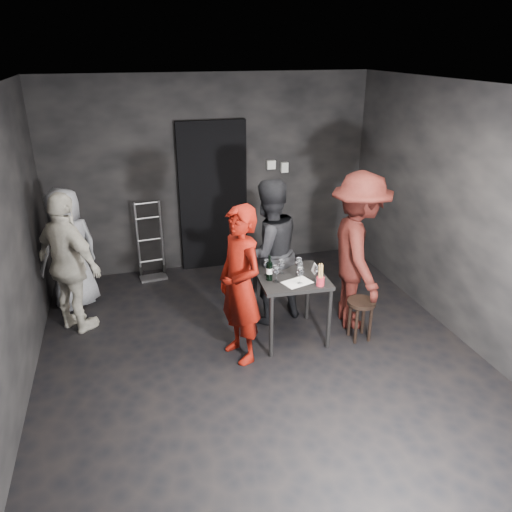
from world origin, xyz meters
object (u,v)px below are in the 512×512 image
object	(u,v)px
bystander_grey	(69,249)
man_maroon	(359,237)
wine_bottle	(269,271)
hand_truck	(152,263)
tasting_table	(291,284)
bystander_cream	(68,259)
breadstick_cup	(321,275)
server_red	(240,278)
stool	(361,309)
woman_black	(268,243)

from	to	relation	value
bystander_grey	man_maroon	bearing A→B (deg)	124.09
wine_bottle	bystander_grey	bearing A→B (deg)	145.57
hand_truck	wine_bottle	bearing A→B (deg)	-67.60
tasting_table	bystander_cream	distance (m)	2.45
breadstick_cup	man_maroon	bearing A→B (deg)	32.69
server_red	bystander_cream	world-z (taller)	server_red
wine_bottle	man_maroon	bearing A→B (deg)	6.64
stool	bystander_grey	world-z (taller)	bystander_grey
hand_truck	man_maroon	size ratio (longest dim) A/B	0.50
stool	tasting_table	bearing A→B (deg)	161.83
woman_black	man_maroon	distance (m)	1.01
hand_truck	breadstick_cup	xyz separation A→B (m)	(1.57, -2.29, 0.66)
breadstick_cup	server_red	bearing A→B (deg)	175.25
stool	breadstick_cup	world-z (taller)	breadstick_cup
hand_truck	man_maroon	distance (m)	3.01
man_maroon	woman_black	bearing A→B (deg)	78.41
hand_truck	woman_black	bearing A→B (deg)	-57.03
server_red	man_maroon	xyz separation A→B (m)	(1.43, 0.32, 0.18)
bystander_grey	wine_bottle	bearing A→B (deg)	112.17
bystander_grey	server_red	bearing A→B (deg)	103.38
wine_bottle	breadstick_cup	xyz separation A→B (m)	(0.47, -0.26, 0.01)
bystander_cream	woman_black	bearing A→B (deg)	-141.06
stool	breadstick_cup	xyz separation A→B (m)	(-0.52, -0.05, 0.50)
bystander_grey	breadstick_cup	bearing A→B (deg)	113.07
hand_truck	man_maroon	bearing A→B (deg)	-47.38
server_red	wine_bottle	xyz separation A→B (m)	(0.36, 0.19, -0.05)
hand_truck	bystander_cream	size ratio (longest dim) A/B	0.62
stool	bystander_cream	distance (m)	3.24
woman_black	man_maroon	size ratio (longest dim) A/B	0.88
woman_black	tasting_table	bearing A→B (deg)	89.16
woman_black	man_maroon	xyz separation A→B (m)	(0.93, -0.38, 0.12)
stool	bystander_grey	size ratio (longest dim) A/B	0.31
woman_black	bystander_cream	world-z (taller)	woman_black
server_red	bystander_cream	bearing A→B (deg)	-140.99
tasting_table	wine_bottle	distance (m)	0.33
tasting_table	bystander_grey	distance (m)	2.74
tasting_table	stool	world-z (taller)	tasting_table
server_red	hand_truck	bearing A→B (deg)	179.03
tasting_table	bystander_grey	world-z (taller)	bystander_grey
man_maroon	breadstick_cup	size ratio (longest dim) A/B	8.42
woman_black	bystander_grey	distance (m)	2.42
tasting_table	man_maroon	bearing A→B (deg)	6.75
hand_truck	bystander_grey	bearing A→B (deg)	-155.16
server_red	bystander_cream	distance (m)	1.97
server_red	man_maroon	size ratio (longest dim) A/B	0.84
bystander_cream	wine_bottle	bearing A→B (deg)	-154.68
tasting_table	server_red	size ratio (longest dim) A/B	0.41
bystander_cream	hand_truck	bearing A→B (deg)	-80.67
hand_truck	stool	world-z (taller)	hand_truck
hand_truck	woman_black	xyz separation A→B (m)	(1.24, -1.52, 0.75)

